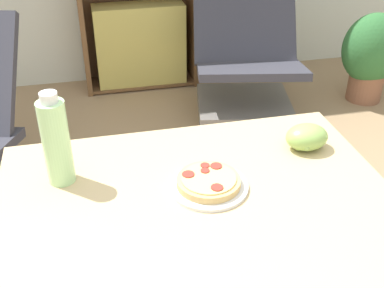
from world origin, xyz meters
name	(u,v)px	position (x,y,z in m)	size (l,w,h in m)	color
dining_table	(201,241)	(0.01, -0.05, 0.66)	(1.05, 0.83, 0.78)	#D1B27F
pizza_on_plate	(209,183)	(0.05, 0.03, 0.79)	(0.22, 0.22, 0.04)	white
grape_bunch	(307,137)	(0.39, 0.16, 0.81)	(0.13, 0.10, 0.08)	#93BC5B
drink_bottle	(56,141)	(-0.33, 0.15, 0.90)	(0.07, 0.07, 0.27)	#B7EAA3
lounge_chair_far	(245,72)	(0.79, 1.85, 0.29)	(0.79, 0.88, 0.88)	slate
potted_plant_floor	(372,54)	(1.69, 1.82, 0.34)	(0.43, 0.36, 0.63)	#8E5B42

